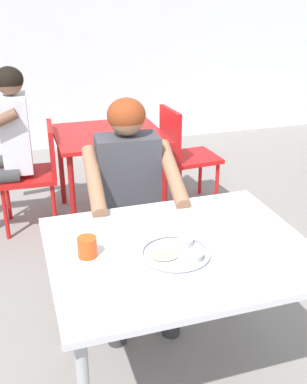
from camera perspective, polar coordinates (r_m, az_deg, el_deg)
The scene contains 9 objects.
table_foreground at distance 2.00m, azimuth 3.21°, elevation -8.59°, with size 1.10×0.88×0.75m.
thali_tray at distance 1.90m, azimuth 2.88°, elevation -7.46°, with size 0.29×0.29×0.03m.
drinking_cup at distance 1.89m, azimuth -8.18°, elevation -6.66°, with size 0.08×0.08×0.09m.
chair_foreground at distance 2.81m, azimuth -3.56°, elevation -3.12°, with size 0.42×0.42×0.81m.
diner_foreground at distance 2.51m, azimuth -2.79°, elevation -0.14°, with size 0.52×0.57×1.23m.
table_background_red at distance 3.70m, azimuth -5.50°, elevation 5.96°, with size 0.83×0.78×0.71m.
chair_red_left at distance 3.65m, azimuth -14.19°, elevation 2.78°, with size 0.47×0.44×0.81m.
chair_red_right at distance 3.89m, azimuth 3.60°, elevation 5.03°, with size 0.46×0.42×0.86m.
patron_background at distance 3.59m, azimuth -18.03°, elevation 6.44°, with size 0.57×0.51×1.25m.
Camera 1 is at (-0.69, -1.48, 1.76)m, focal length 43.23 mm.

